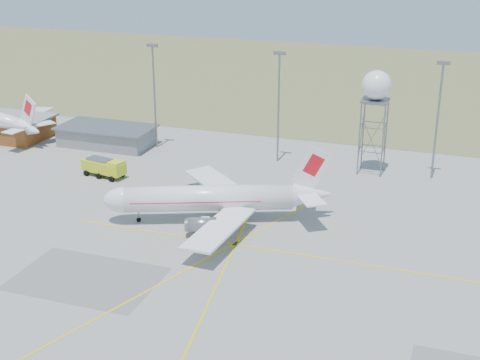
% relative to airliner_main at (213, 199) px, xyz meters
% --- Properties ---
extents(grass_strip, '(400.00, 120.00, 0.03)m').
position_rel_airliner_main_xyz_m(grass_strip, '(11.54, 103.31, -3.50)').
color(grass_strip, '#565F34').
rests_on(grass_strip, ground).
extents(building_grey, '(19.00, 10.00, 3.90)m').
position_rel_airliner_main_xyz_m(building_grey, '(-33.46, 27.31, -1.54)').
color(building_grey, gray).
rests_on(building_grey, ground).
extents(mast_a, '(2.20, 0.50, 20.50)m').
position_rel_airliner_main_xyz_m(mast_a, '(-23.46, 29.31, 8.55)').
color(mast_a, slate).
rests_on(mast_a, ground).
extents(mast_b, '(2.20, 0.50, 20.50)m').
position_rel_airliner_main_xyz_m(mast_b, '(1.54, 29.31, 8.55)').
color(mast_b, slate).
rests_on(mast_b, ground).
extents(mast_c, '(2.20, 0.50, 20.50)m').
position_rel_airliner_main_xyz_m(mast_c, '(29.54, 29.31, 8.55)').
color(mast_c, slate).
rests_on(mast_c, ground).
extents(airliner_main, '(32.50, 30.45, 11.48)m').
position_rel_airliner_main_xyz_m(airliner_main, '(0.00, 0.00, 0.00)').
color(airliner_main, white).
rests_on(airliner_main, ground).
extents(radar_tower, '(5.07, 5.07, 18.35)m').
position_rel_airliner_main_xyz_m(radar_tower, '(18.98, 28.90, 6.78)').
color(radar_tower, slate).
rests_on(radar_tower, ground).
extents(fire_truck, '(8.55, 4.55, 3.27)m').
position_rel_airliner_main_xyz_m(fire_truck, '(-24.72, 11.22, -1.95)').
color(fire_truck, '#C6CE18').
rests_on(fire_truck, ground).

